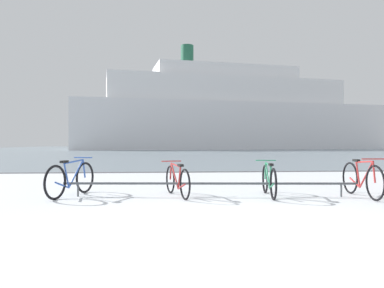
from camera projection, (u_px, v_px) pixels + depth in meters
ground at (171, 150)px, 58.39m from camera, size 80.00×132.00×0.08m
bike_rack at (209, 184)px, 7.95m from camera, size 6.24×0.57×0.31m
bicycle_0 at (71, 179)px, 8.00m from camera, size 0.71×1.70×0.83m
bicycle_1 at (177, 180)px, 7.99m from camera, size 0.58×1.65×0.75m
bicycle_2 at (269, 180)px, 7.98m from camera, size 0.46×1.69×0.76m
bicycle_3 at (362, 179)px, 7.89m from camera, size 0.46×1.78×0.84m
ferry_ship at (230, 115)px, 68.73m from camera, size 57.86×21.67×18.65m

